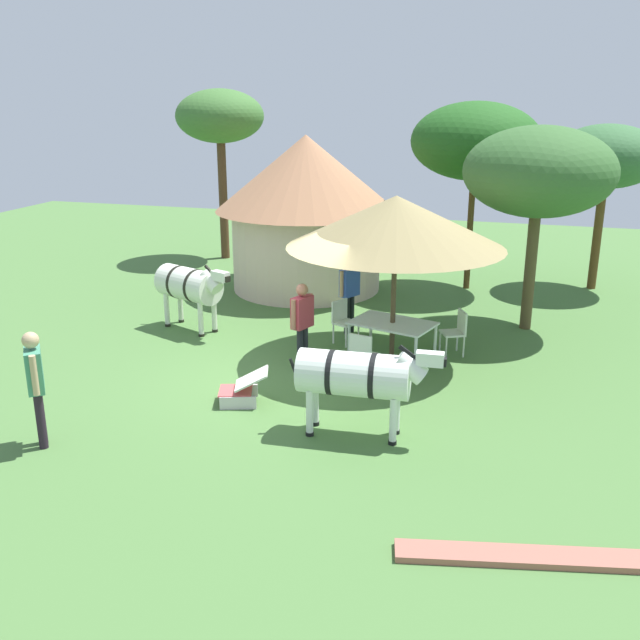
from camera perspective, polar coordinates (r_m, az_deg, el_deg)
ground_plane at (r=13.17m, az=-3.32°, el=-4.63°), size 36.00×36.00×0.00m
thatched_hut at (r=18.69m, az=-1.11°, el=9.07°), size 4.69×4.69×3.99m
shade_umbrella at (r=13.46m, az=6.08°, el=7.81°), size 4.12×4.12×3.19m
patio_dining_table at (r=13.96m, az=5.81°, el=-0.46°), size 1.78×1.40×0.74m
patio_chair_near_hut at (r=14.39m, az=10.86°, el=-0.75°), size 0.57×0.58×0.90m
patio_chair_west_end at (r=14.82m, az=1.85°, el=0.12°), size 0.58×0.59×0.90m
patio_chair_east_end at (r=12.87m, az=3.44°, el=-2.68°), size 0.52×0.51×0.90m
guest_beside_umbrella at (r=15.31m, az=2.37°, el=2.55°), size 0.39×0.54×1.66m
guest_behind_table at (r=13.22m, az=-1.43°, el=0.12°), size 0.35×0.57×1.67m
standing_watcher at (r=11.10m, az=-21.77°, el=-4.37°), size 0.47×0.52×1.78m
striped_lounge_chair at (r=12.11m, az=-6.24°, el=-5.50°), size 0.95×0.77×0.58m
zebra_nearest_camera at (r=15.74m, az=-10.32°, el=2.75°), size 2.02×1.21×1.55m
zebra_by_umbrella at (r=10.68m, az=3.00°, el=-4.43°), size 2.36×0.76×1.51m
acacia_tree_right_background at (r=15.83m, az=17.09°, el=11.20°), size 3.15×3.15×4.38m
acacia_tree_behind_hut at (r=19.90m, az=21.91°, el=11.96°), size 2.68×2.68×4.26m
acacia_tree_left_background at (r=22.37m, az=-8.00°, el=15.69°), size 2.64×2.64×5.12m
acacia_tree_far_lawn at (r=18.92m, az=12.32°, el=13.76°), size 3.26×3.26×4.81m
brick_patio_kerb at (r=8.72m, az=15.68°, el=-17.70°), size 2.81×0.94×0.08m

